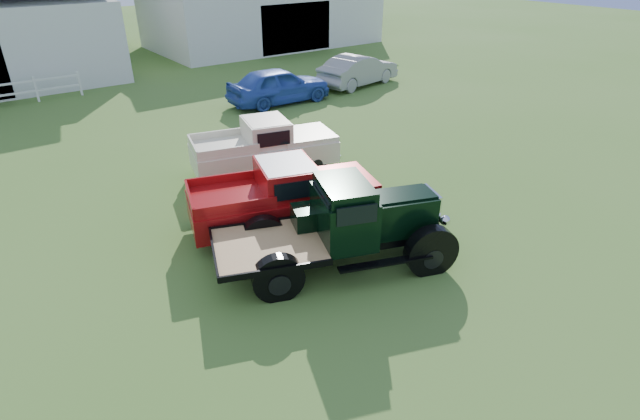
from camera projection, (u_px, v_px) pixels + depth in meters
ground at (343, 271)px, 11.81m from camera, size 120.00×120.00×0.00m
shed_right at (263, 8)px, 37.05m from camera, size 16.80×9.20×5.20m
vintage_flatbed at (339, 226)px, 11.51m from camera, size 5.91×3.98×2.18m
red_pickup at (283, 195)px, 13.25m from camera, size 5.47×3.39×1.87m
white_pickup at (264, 147)px, 16.47m from camera, size 5.20×3.03×1.79m
misc_car_blue at (279, 85)px, 23.82m from camera, size 5.08×2.22×1.71m
misc_car_grey at (358, 70)px, 26.85m from camera, size 5.15×2.54×1.62m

